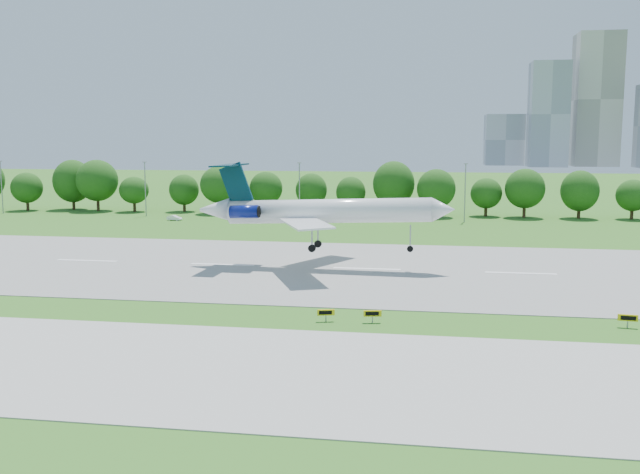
{
  "coord_description": "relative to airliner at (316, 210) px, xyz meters",
  "views": [
    {
      "loc": [
        8.72,
        -68.49,
        17.48
      ],
      "look_at": [
        -5.21,
        18.0,
        5.22
      ],
      "focal_mm": 40.0,
      "sensor_mm": 36.0,
      "label": 1
    }
  ],
  "objects": [
    {
      "name": "ground",
      "position": [
        6.93,
        -25.06,
        -7.84
      ],
      "size": [
        600.0,
        600.0,
        0.0
      ],
      "primitive_type": "plane",
      "color": "#336B1C",
      "rests_on": "ground"
    },
    {
      "name": "light_poles",
      "position": [
        4.43,
        56.94,
        -1.5
      ],
      "size": [
        175.9,
        0.25,
        12.19
      ],
      "color": "gray",
      "rests_on": "ground"
    },
    {
      "name": "service_vehicle_b",
      "position": [
        -21.72,
        54.47,
        -7.19
      ],
      "size": [
        3.94,
        1.95,
        1.29
      ],
      "primitive_type": "imported",
      "rotation": [
        0.0,
        0.0,
        1.69
      ],
      "color": "silver",
      "rests_on": "ground"
    },
    {
      "name": "taxi_sign_left",
      "position": [
        5.65,
        -27.85,
        -6.97
      ],
      "size": [
        1.66,
        0.65,
        1.17
      ],
      "rotation": [
        0.0,
        0.0,
        0.28
      ],
      "color": "gray",
      "rests_on": "ground"
    },
    {
      "name": "tree_line",
      "position": [
        6.93,
        66.94,
        -1.65
      ],
      "size": [
        288.4,
        8.4,
        10.4
      ],
      "color": "#382314",
      "rests_on": "ground"
    },
    {
      "name": "runway",
      "position": [
        6.93,
        -0.06,
        -7.8
      ],
      "size": [
        400.0,
        45.0,
        0.08
      ],
      "primitive_type": "cube",
      "color": "gray",
      "rests_on": "ground"
    },
    {
      "name": "airliner",
      "position": [
        0.0,
        0.0,
        0.0
      ],
      "size": [
        34.83,
        25.42,
        11.76
      ],
      "rotation": [
        0.0,
        -0.03,
        -0.04
      ],
      "color": "white",
      "rests_on": "ground"
    },
    {
      "name": "taxi_sign_centre",
      "position": [
        10.09,
        -27.62,
        -6.95
      ],
      "size": [
        1.72,
        0.5,
        1.2
      ],
      "rotation": [
        0.0,
        0.0,
        0.18
      ],
      "color": "gray",
      "rests_on": "ground"
    },
    {
      "name": "taxiway",
      "position": [
        6.93,
        -43.06,
        -7.8
      ],
      "size": [
        400.0,
        23.0,
        0.08
      ],
      "primitive_type": "cube",
      "color": "#ADADA8",
      "rests_on": "ground"
    },
    {
      "name": "skyline",
      "position": [
        107.1,
        365.55,
        22.62
      ],
      "size": [
        127.0,
        52.0,
        80.0
      ],
      "color": "#B2B2B7",
      "rests_on": "ground"
    },
    {
      "name": "taxi_sign_right",
      "position": [
        33.6,
        -25.63,
        -6.92
      ],
      "size": [
        1.78,
        0.43,
        1.24
      ],
      "rotation": [
        0.0,
        0.0,
        -0.13
      ],
      "color": "gray",
      "rests_on": "ground"
    },
    {
      "name": "service_vehicle_a",
      "position": [
        -38.87,
        50.06,
        -7.3
      ],
      "size": [
        3.43,
        1.84,
        1.07
      ],
      "primitive_type": "imported",
      "rotation": [
        0.0,
        0.0,
        1.34
      ],
      "color": "white",
      "rests_on": "ground"
    }
  ]
}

